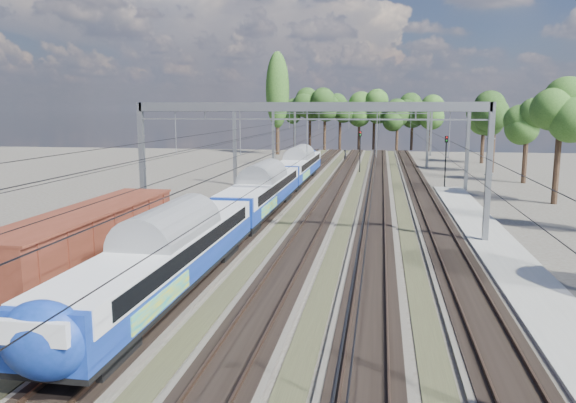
% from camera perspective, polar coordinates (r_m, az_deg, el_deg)
% --- Properties ---
extents(track_bed, '(21.00, 130.00, 0.34)m').
position_cam_1_polar(track_bed, '(52.45, 4.04, 0.09)').
color(track_bed, '#47423A').
rests_on(track_bed, ground).
extents(platform, '(3.00, 70.00, 0.30)m').
position_cam_1_polar(platform, '(28.77, 23.73, -8.45)').
color(platform, gray).
rests_on(platform, ground).
extents(catenary, '(25.65, 130.00, 9.00)m').
position_cam_1_polar(catenary, '(59.44, 5.14, 7.27)').
color(catenary, slate).
rests_on(catenary, ground).
extents(tree_belt, '(38.84, 98.76, 12.11)m').
position_cam_1_polar(tree_belt, '(96.37, 12.13, 8.83)').
color(tree_belt, black).
rests_on(tree_belt, ground).
extents(poplar, '(4.40, 4.40, 19.04)m').
position_cam_1_polar(poplar, '(106.36, -1.08, 11.20)').
color(poplar, black).
rests_on(poplar, ground).
extents(emu_train, '(2.89, 61.17, 4.23)m').
position_cam_1_polar(emu_train, '(44.77, -2.66, 1.58)').
color(emu_train, black).
rests_on(emu_train, ground).
extents(freight_boxcar, '(2.95, 14.23, 3.67)m').
position_cam_1_polar(freight_boxcar, '(28.77, -19.55, -3.88)').
color(freight_boxcar, black).
rests_on(freight_boxcar, ground).
extents(worker, '(0.45, 0.69, 1.88)m').
position_cam_1_polar(worker, '(93.67, 5.84, 4.69)').
color(worker, black).
rests_on(worker, ground).
extents(signal_near, '(0.40, 0.37, 5.60)m').
position_cam_1_polar(signal_near, '(76.63, 7.34, 5.57)').
color(signal_near, black).
rests_on(signal_near, ground).
extents(signal_far, '(0.36, 0.33, 5.66)m').
position_cam_1_polar(signal_far, '(63.48, 15.74, 4.55)').
color(signal_far, black).
rests_on(signal_far, ground).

